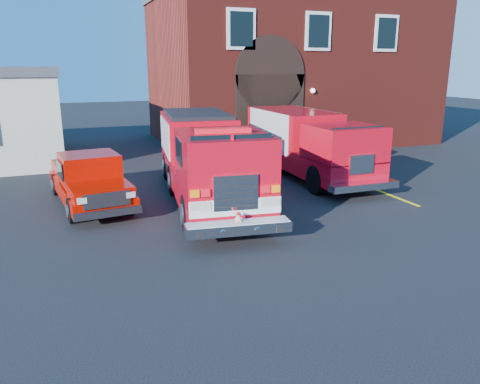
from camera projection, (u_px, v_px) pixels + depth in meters
name	position (u px, v px, depth m)	size (l,w,h in m)	color
ground	(225.00, 226.00, 13.27)	(100.00, 100.00, 0.00)	black
parking_stripe_near	(389.00, 195.00, 16.44)	(0.12, 3.00, 0.01)	yellow
parking_stripe_mid	(342.00, 177.00, 19.14)	(0.12, 3.00, 0.01)	yellow
parking_stripe_far	(306.00, 163.00, 21.84)	(0.12, 3.00, 0.01)	yellow
fire_station	(288.00, 68.00, 27.88)	(15.20, 10.20, 8.45)	maroon
fire_engine	(207.00, 158.00, 15.50)	(3.67, 9.25, 2.77)	black
pickup_truck	(89.00, 180.00, 15.15)	(2.48, 5.43, 1.72)	black
secondary_truck	(307.00, 142.00, 19.00)	(2.56, 7.94, 2.57)	black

